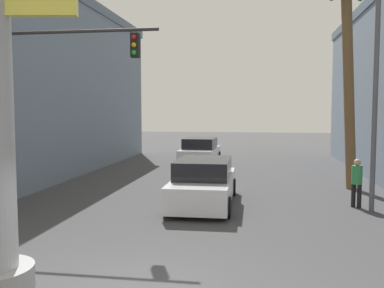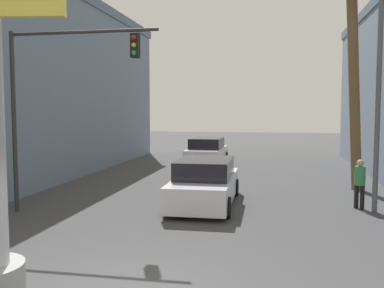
% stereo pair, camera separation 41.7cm
% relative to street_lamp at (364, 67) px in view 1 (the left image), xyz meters
% --- Properties ---
extents(ground_plane, '(89.62, 89.62, 0.00)m').
position_rel_street_lamp_xyz_m(ground_plane, '(-5.23, 2.68, -4.53)').
color(ground_plane, '#424244').
extents(street_lamp, '(2.41, 0.28, 7.56)m').
position_rel_street_lamp_xyz_m(street_lamp, '(0.00, 0.00, 0.00)').
color(street_lamp, '#59595E').
rests_on(street_lamp, ground).
extents(traffic_light_mast, '(4.77, 0.32, 5.63)m').
position_rel_street_lamp_xyz_m(traffic_light_mast, '(-9.33, -1.95, -0.56)').
color(traffic_light_mast, '#333333').
rests_on(traffic_light_mast, ground).
extents(car_lead, '(2.08, 4.86, 1.56)m').
position_rel_street_lamp_xyz_m(car_lead, '(-5.07, 0.09, -3.80)').
color(car_lead, black).
rests_on(car_lead, ground).
extents(car_far, '(2.14, 4.26, 1.56)m').
position_rel_street_lamp_xyz_m(car_far, '(-6.67, 10.77, -3.80)').
color(car_far, black).
rests_on(car_far, ground).
extents(palm_tree_mid_right, '(2.43, 2.25, 8.31)m').
position_rel_street_lamp_xyz_m(palm_tree_mid_right, '(0.31, 3.85, 0.28)').
color(palm_tree_mid_right, brown).
rests_on(palm_tree_mid_right, ground).
extents(pedestrian_mid_right, '(0.48, 0.48, 1.62)m').
position_rel_street_lamp_xyz_m(pedestrian_mid_right, '(-0.03, 0.43, -3.60)').
color(pedestrian_mid_right, black).
rests_on(pedestrian_mid_right, ground).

